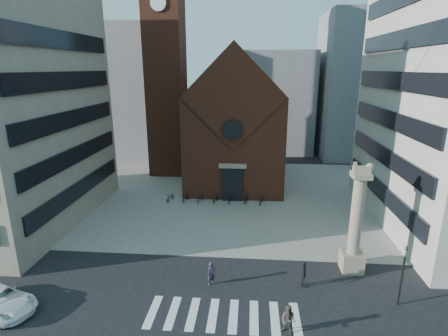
{
  "coord_description": "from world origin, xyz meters",
  "views": [
    {
      "loc": [
        2.1,
        -21.62,
        15.1
      ],
      "look_at": [
        -0.28,
        8.0,
        6.57
      ],
      "focal_mm": 28.0,
      "sensor_mm": 36.0,
      "label": 1
    }
  ],
  "objects_px": {
    "traffic_light": "(402,274)",
    "pedestrian_1": "(288,320)",
    "pedestrian_0": "(211,273)",
    "lion_column": "(355,229)",
    "pedestrian_2": "(303,274)",
    "scooter_0": "(171,197)"
  },
  "relations": [
    {
      "from": "lion_column",
      "to": "scooter_0",
      "type": "relative_size",
      "value": 4.78
    },
    {
      "from": "traffic_light",
      "to": "pedestrian_2",
      "type": "distance_m",
      "value": 6.36
    },
    {
      "from": "lion_column",
      "to": "traffic_light",
      "type": "relative_size",
      "value": 2.02
    },
    {
      "from": "pedestrian_1",
      "to": "traffic_light",
      "type": "bearing_deg",
      "value": 56.69
    },
    {
      "from": "lion_column",
      "to": "pedestrian_2",
      "type": "xyz_separation_m",
      "value": [
        -4.04,
        -2.47,
        -2.48
      ]
    },
    {
      "from": "lion_column",
      "to": "pedestrian_0",
      "type": "xyz_separation_m",
      "value": [
        -10.58,
        -2.75,
        -2.57
      ]
    },
    {
      "from": "pedestrian_0",
      "to": "pedestrian_2",
      "type": "xyz_separation_m",
      "value": [
        6.54,
        0.28,
        0.09
      ]
    },
    {
      "from": "traffic_light",
      "to": "pedestrian_1",
      "type": "distance_m",
      "value": 8.32
    },
    {
      "from": "traffic_light",
      "to": "pedestrian_1",
      "type": "xyz_separation_m",
      "value": [
        -7.52,
        -3.27,
        -1.35
      ]
    },
    {
      "from": "pedestrian_0",
      "to": "pedestrian_1",
      "type": "bearing_deg",
      "value": -78.17
    },
    {
      "from": "lion_column",
      "to": "scooter_0",
      "type": "xyz_separation_m",
      "value": [
        -17.25,
        13.14,
        -2.93
      ]
    },
    {
      "from": "lion_column",
      "to": "traffic_light",
      "type": "height_order",
      "value": "lion_column"
    },
    {
      "from": "pedestrian_0",
      "to": "scooter_0",
      "type": "relative_size",
      "value": 0.98
    },
    {
      "from": "pedestrian_0",
      "to": "pedestrian_1",
      "type": "xyz_separation_m",
      "value": [
        5.05,
        -4.53,
        0.05
      ]
    },
    {
      "from": "pedestrian_0",
      "to": "scooter_0",
      "type": "xyz_separation_m",
      "value": [
        -6.67,
        15.89,
        -0.36
      ]
    },
    {
      "from": "pedestrian_1",
      "to": "scooter_0",
      "type": "height_order",
      "value": "pedestrian_1"
    },
    {
      "from": "lion_column",
      "to": "pedestrian_2",
      "type": "relative_size",
      "value": 4.44
    },
    {
      "from": "traffic_light",
      "to": "pedestrian_1",
      "type": "height_order",
      "value": "traffic_light"
    },
    {
      "from": "traffic_light",
      "to": "pedestrian_1",
      "type": "relative_size",
      "value": 2.28
    },
    {
      "from": "lion_column",
      "to": "pedestrian_1",
      "type": "bearing_deg",
      "value": -127.26
    },
    {
      "from": "traffic_light",
      "to": "pedestrian_0",
      "type": "distance_m",
      "value": 12.71
    },
    {
      "from": "traffic_light",
      "to": "scooter_0",
      "type": "relative_size",
      "value": 2.37
    }
  ]
}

